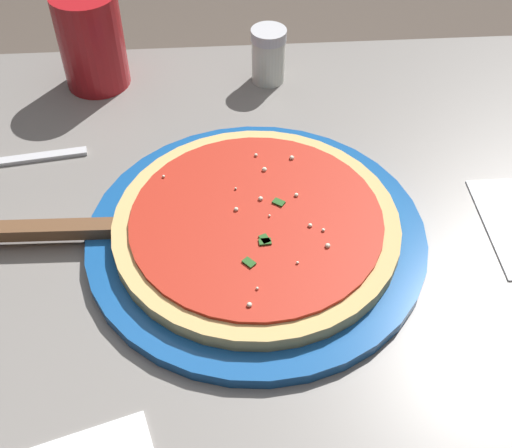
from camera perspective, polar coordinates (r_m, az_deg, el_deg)
name	(u,v)px	position (r m, az deg, el deg)	size (l,w,h in m)	color
restaurant_table	(261,331)	(0.81, 0.46, -9.29)	(0.91, 0.76, 0.78)	black
serving_plate	(256,233)	(0.68, 0.00, -0.78)	(0.35, 0.35, 0.01)	#195199
pizza	(256,222)	(0.67, 0.00, 0.17)	(0.29, 0.29, 0.02)	#DBB26B
pizza_server	(93,230)	(0.69, -13.95, -0.50)	(0.22, 0.07, 0.01)	silver
cup_tall_drink	(91,40)	(0.89, -14.13, 15.21)	(0.08, 0.08, 0.12)	#B2191E
parmesan_shaker	(268,55)	(0.88, 1.09, 14.47)	(0.05, 0.05, 0.07)	silver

